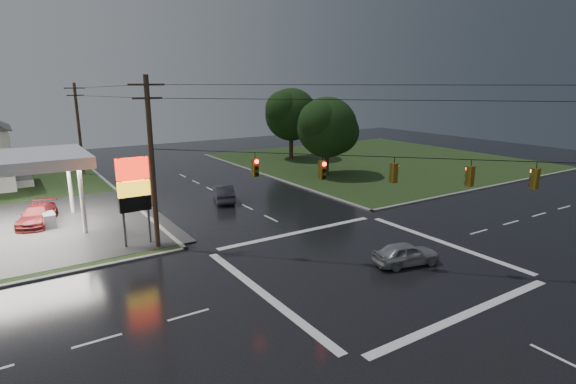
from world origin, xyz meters
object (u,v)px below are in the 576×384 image
utility_pole_n (79,128)px  car_pump (37,215)px  car_north (223,193)px  pylon_sign (134,187)px  utility_pole_nw (152,161)px  tree_ne_far (292,115)px  car_crossing (406,254)px  tree_ne_near (328,127)px

utility_pole_n → car_pump: (-6.17, -18.71, -4.73)m
car_north → pylon_sign: bearing=56.1°
car_pump → pylon_sign: bearing=-40.6°
utility_pole_nw → tree_ne_far: bearing=42.6°
pylon_sign → car_crossing: 17.50m
utility_pole_n → tree_ne_far: bearing=-8.5°
pylon_sign → tree_ne_far: (27.65, 23.49, 2.17)m
tree_ne_near → car_pump: tree_ne_near is taller
utility_pole_n → car_crossing: utility_pole_n is taller
utility_pole_nw → tree_ne_near: utility_pole_nw is taller
pylon_sign → tree_ne_far: size_ratio=0.61×
utility_pole_nw → tree_ne_near: (23.64, 12.49, -0.16)m
car_pump → utility_pole_n: bearing=90.7°
tree_ne_near → car_north: tree_ne_near is taller
tree_ne_near → tree_ne_far: bearing=75.9°
utility_pole_nw → utility_pole_n: bearing=90.0°
utility_pole_n → car_crossing: 41.23m
car_crossing → car_north: bearing=21.7°
tree_ne_near → car_crossing: (-12.16, -23.30, -4.88)m
utility_pole_n → car_north: utility_pole_n is taller
tree_ne_near → car_north: bearing=-164.8°
tree_ne_near → car_north: (-15.03, -4.09, -4.80)m
car_pump → tree_ne_far: bearing=43.1°
utility_pole_n → car_crossing: bearing=-73.7°
tree_ne_near → car_pump: bearing=-174.8°
utility_pole_n → car_north: bearing=-66.8°
tree_ne_near → car_crossing: 26.73m
car_north → car_pump: car_north is taller
car_crossing → tree_ne_far: bearing=-10.0°
car_pump → car_north: bearing=13.6°
tree_ne_near → tree_ne_far: 12.39m
utility_pole_nw → tree_ne_near: size_ratio=1.22×
tree_ne_near → tree_ne_far: (3.01, 12.00, 0.62)m
utility_pole_nw → utility_pole_n: utility_pole_nw is taller
pylon_sign → car_pump: (-5.17, 8.79, -3.27)m
car_crossing → car_pump: (-17.65, 20.60, 0.05)m
pylon_sign → car_north: bearing=37.6°
utility_pole_nw → car_crossing: (11.48, -10.81, -5.04)m
utility_pole_nw → car_north: 13.02m
car_crossing → utility_pole_n: bearing=29.5°
pylon_sign → tree_ne_far: bearing=40.4°
car_north → car_pump: size_ratio=0.91×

